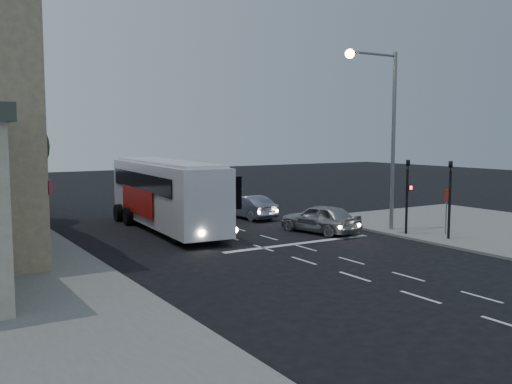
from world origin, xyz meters
TOP-DOWN VIEW (x-y plane):
  - ground at (0.00, 0.00)m, footprint 120.00×120.00m
  - road_markings at (1.29, 3.31)m, footprint 8.00×30.55m
  - tour_bus at (-1.66, 8.94)m, footprint 3.25×11.96m
  - car_suv at (4.59, 3.80)m, footprint 2.64×4.62m
  - car_sedan_a at (4.12, 10.05)m, footprint 1.60×4.20m
  - car_sedan_b at (4.68, 15.86)m, footprint 2.60×5.67m
  - traffic_signal_main at (7.60, 0.78)m, footprint 0.25×0.35m
  - traffic_signal_side at (8.30, -1.20)m, footprint 0.18×0.15m
  - regulatory_sign at (9.30, -0.24)m, footprint 0.45×0.12m
  - streetlight at (7.34, 2.20)m, footprint 3.32×0.44m
  - street_tree at (-8.21, 15.02)m, footprint 4.00×4.00m

SIDE VIEW (x-z plane):
  - ground at x=0.00m, z-range 0.00..0.00m
  - road_markings at x=1.29m, z-range 0.00..0.01m
  - car_sedan_a at x=4.12m, z-range 0.00..1.37m
  - car_suv at x=4.59m, z-range 0.00..1.48m
  - car_sedan_b at x=4.68m, z-range 0.00..1.61m
  - regulatory_sign at x=9.30m, z-range 0.50..2.70m
  - tour_bus at x=-1.66m, z-range 0.15..3.78m
  - traffic_signal_main at x=7.60m, z-range 0.37..4.47m
  - traffic_signal_side at x=8.30m, z-range 0.37..4.47m
  - street_tree at x=-8.21m, z-range 1.40..7.60m
  - streetlight at x=7.34m, z-range 1.23..10.23m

